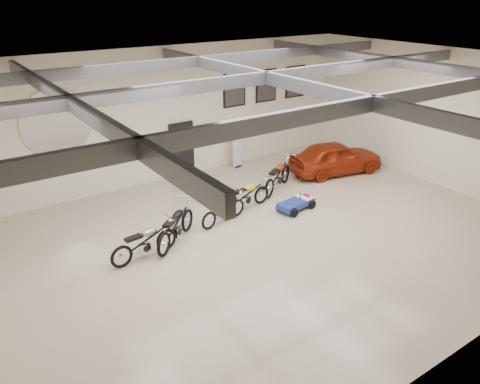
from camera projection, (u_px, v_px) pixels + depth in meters
floor at (263, 239)px, 13.92m from camera, size 16.00×12.00×0.01m
ceiling at (267, 68)px, 11.91m from camera, size 16.00×12.00×0.01m
back_wall at (167, 115)px, 17.44m from camera, size 16.00×0.02×5.00m
right_wall at (439, 118)px, 17.07m from camera, size 0.02×12.00×5.00m
ceiling_beams at (266, 78)px, 12.01m from camera, size 15.80×11.80×0.32m
door at (182, 150)px, 18.25m from camera, size 0.92×0.08×2.10m
logo_plaque at (56, 124)px, 15.21m from camera, size 2.30×0.06×1.16m
poster_left at (234, 90)px, 18.73m from camera, size 1.05×0.08×1.35m
poster_mid at (266, 86)px, 19.56m from camera, size 1.05×0.08×1.35m
poster_right at (295, 82)px, 20.39m from camera, size 1.05×0.08×1.35m
oil_sign at (212, 128)px, 18.71m from camera, size 0.72×0.10×0.72m
banner_stand at (237, 145)px, 19.16m from camera, size 0.55×0.33×1.89m
motorcycle_silver at (144, 242)px, 12.74m from camera, size 2.06×0.85×1.04m
motorcycle_black at (176, 225)px, 13.51m from camera, size 2.17×1.86×1.14m
motorcycle_gold at (223, 209)px, 14.73m from camera, size 1.88×0.93×0.94m
motorcycle_yellow at (246, 195)px, 15.60m from camera, size 2.05×0.84×1.03m
motorcycle_red at (278, 175)px, 17.05m from camera, size 2.29×1.69×1.16m
go_kart at (299, 200)px, 15.74m from camera, size 1.76×1.01×0.60m
vintage_car at (336, 158)px, 18.64m from camera, size 2.28×4.04×1.30m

